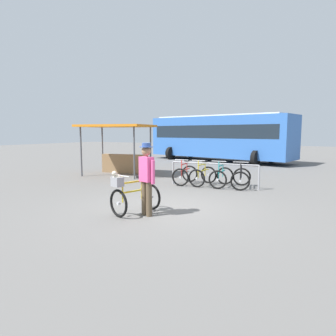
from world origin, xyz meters
name	(u,v)px	position (x,y,z in m)	size (l,w,h in m)	color
ground_plane	(168,208)	(0.00, 0.00, 0.00)	(80.00, 80.00, 0.00)	#605E5B
bike_rack_rail	(214,169)	(-0.06, 3.49, 0.66)	(3.20, 0.36, 0.88)	#99999E
racked_bike_red	(185,174)	(-1.23, 3.55, 0.37)	(0.76, 1.16, 0.97)	black
racked_bike_yellow	(203,175)	(-0.53, 3.62, 0.37)	(0.72, 1.15, 0.98)	black
racked_bike_teal	(221,177)	(0.17, 3.69, 0.37)	(0.74, 1.13, 0.97)	black
racked_bike_black	(241,178)	(0.86, 3.75, 0.37)	(0.88, 1.21, 0.97)	black
featured_bicycle	(132,194)	(-0.50, -0.90, 0.49)	(0.94, 1.25, 1.09)	black
person_with_featured_bike	(147,176)	(-0.11, -0.83, 0.95)	(0.50, 0.32, 1.72)	brown
bus_distant	(219,135)	(-3.30, 13.06, 1.74)	(10.30, 4.67, 3.08)	#3366B7
market_stall	(120,144)	(-5.11, 4.58, 1.39)	(3.46, 2.81, 2.30)	#4C4C51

